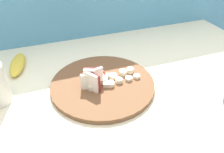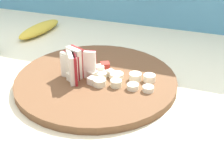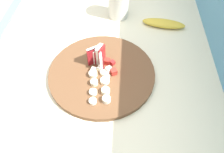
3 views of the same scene
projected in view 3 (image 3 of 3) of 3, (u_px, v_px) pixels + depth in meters
The scene contains 8 objects.
tiled_countertop at pixel (98, 146), 1.04m from camera, with size 1.32×0.83×0.91m.
tile_backsplash at pixel (206, 133), 0.86m from camera, with size 2.40×0.04×1.32m, color #4C8EB2.
cutting_board at pixel (102, 73), 0.73m from camera, with size 0.35×0.35×0.02m, color brown.
apple_wedge_fan at pixel (98, 55), 0.73m from camera, with size 0.08×0.06×0.07m.
apple_dice_pile at pixel (104, 66), 0.73m from camera, with size 0.09×0.10×0.02m.
banana_slice_rows at pixel (100, 85), 0.68m from camera, with size 0.14×0.08×0.02m.
banana_peel at pixel (164, 23), 0.89m from camera, with size 0.17×0.05×0.03m, color gold.
small_jar at pixel (118, 2), 0.89m from camera, with size 0.08×0.08×0.13m, color beige.
Camera 3 is at (0.38, 0.09, 1.47)m, focal length 35.07 mm.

